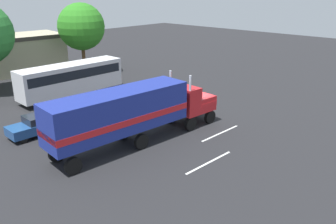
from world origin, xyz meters
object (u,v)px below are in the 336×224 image
(semi_truck, at_px, (132,111))
(parked_bus, at_px, (71,77))
(parked_car, at_px, (38,124))
(person_bystander, at_px, (119,119))
(tree_center, at_px, (81,27))

(semi_truck, bearing_deg, parked_bus, 75.18)
(parked_car, bearing_deg, person_bystander, -38.83)
(semi_truck, bearing_deg, tree_center, 63.89)
(person_bystander, relative_size, parked_car, 0.37)
(parked_car, distance_m, tree_center, 20.44)
(person_bystander, distance_m, parked_bus, 10.88)
(parked_car, height_order, tree_center, tree_center)
(person_bystander, xyz_separation_m, parked_bus, (2.55, 10.51, 1.17))
(parked_bus, xyz_separation_m, parked_car, (-7.34, -6.65, -1.26))
(parked_car, bearing_deg, parked_bus, 42.20)
(parked_bus, relative_size, tree_center, 1.23)
(parked_bus, distance_m, parked_car, 9.99)
(parked_bus, bearing_deg, parked_car, -137.80)
(parked_car, relative_size, tree_center, 0.50)
(person_bystander, bearing_deg, parked_car, 141.17)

